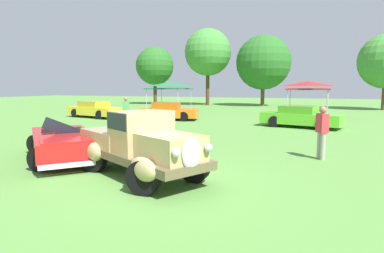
% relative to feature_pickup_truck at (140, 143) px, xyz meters
% --- Properties ---
extents(ground_plane, '(120.00, 120.00, 0.00)m').
position_rel_feature_pickup_truck_xyz_m(ground_plane, '(0.61, -0.25, -0.86)').
color(ground_plane, '#568C3D').
extents(feature_pickup_truck, '(4.41, 3.29, 1.70)m').
position_rel_feature_pickup_truck_xyz_m(feature_pickup_truck, '(0.00, 0.00, 0.00)').
color(feature_pickup_truck, brown).
rests_on(feature_pickup_truck, ground_plane).
extents(neighbor_convertible, '(4.38, 4.19, 1.40)m').
position_rel_feature_pickup_truck_xyz_m(neighbor_convertible, '(-3.24, 0.83, -0.29)').
color(neighbor_convertible, red).
rests_on(neighbor_convertible, ground_plane).
extents(show_car_yellow, '(4.83, 2.64, 1.22)m').
position_rel_feature_pickup_truck_xyz_m(show_car_yellow, '(-11.32, 12.93, -0.26)').
color(show_car_yellow, yellow).
rests_on(show_car_yellow, ground_plane).
extents(show_car_orange, '(4.25, 2.49, 1.22)m').
position_rel_feature_pickup_truck_xyz_m(show_car_orange, '(-5.43, 13.23, -0.27)').
color(show_car_orange, orange).
rests_on(show_car_orange, ground_plane).
extents(show_car_lime, '(4.61, 2.68, 1.22)m').
position_rel_feature_pickup_truck_xyz_m(show_car_lime, '(3.32, 12.19, -0.27)').
color(show_car_lime, '#60C62D').
rests_on(show_car_lime, ground_plane).
extents(spectator_near_truck, '(0.40, 0.47, 1.69)m').
position_rel_feature_pickup_truck_xyz_m(spectator_near_truck, '(4.36, 3.81, 0.05)').
color(spectator_near_truck, '#9E998E').
rests_on(spectator_near_truck, ground_plane).
extents(spectator_between_cars, '(0.47, 0.42, 1.69)m').
position_rel_feature_pickup_truck_xyz_m(spectator_between_cars, '(-6.33, 9.32, 0.05)').
color(spectator_between_cars, '#7F7056').
rests_on(spectator_between_cars, ground_plane).
extents(canopy_tent_left_field, '(3.39, 3.39, 2.71)m').
position_rel_feature_pickup_truck_xyz_m(canopy_tent_left_field, '(-8.52, 20.04, 1.56)').
color(canopy_tent_left_field, '#B7B7BC').
rests_on(canopy_tent_left_field, ground_plane).
extents(canopy_tent_center_field, '(3.09, 3.09, 2.71)m').
position_rel_feature_pickup_truck_xyz_m(canopy_tent_center_field, '(3.47, 19.12, 1.56)').
color(canopy_tent_center_field, '#B7B7BC').
rests_on(canopy_tent_center_field, ground_plane).
extents(treeline_far_left, '(4.87, 4.87, 7.37)m').
position_rel_feature_pickup_truck_xyz_m(treeline_far_left, '(-15.68, 31.06, 4.05)').
color(treeline_far_left, '#47331E').
rests_on(treeline_far_left, ground_plane).
extents(treeline_mid_left, '(5.65, 5.65, 9.24)m').
position_rel_feature_pickup_truck_xyz_m(treeline_mid_left, '(-8.53, 31.21, 5.53)').
color(treeline_mid_left, '#47331E').
rests_on(treeline_mid_left, ground_plane).
extents(treeline_center, '(6.35, 6.35, 8.25)m').
position_rel_feature_pickup_truck_xyz_m(treeline_center, '(-1.96, 32.05, 4.21)').
color(treeline_center, brown).
rests_on(treeline_center, ground_plane).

